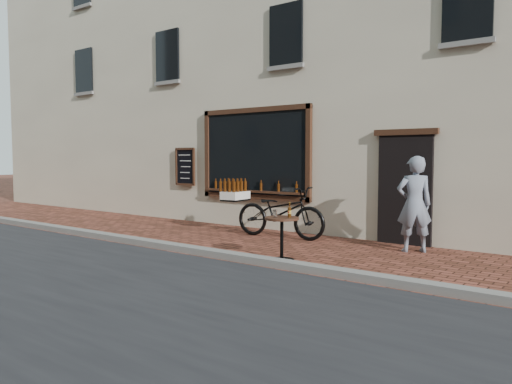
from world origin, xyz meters
The scene contains 6 objects.
ground centered at (0.00, 0.00, 0.00)m, with size 90.00×90.00×0.00m, color #4C2518.
kerb centered at (0.00, 0.20, 0.06)m, with size 90.00×0.25×0.12m, color slate.
shop_building centered at (0.00, 6.50, 5.00)m, with size 28.00×6.20×10.00m.
cargo_bicycle centered at (-0.60, 2.61, 0.58)m, with size 2.58×0.94×1.21m.
bistro_table centered at (0.85, 0.62, 0.53)m, with size 0.58×0.58×1.00m.
pedestrian centered at (2.33, 2.80, 0.89)m, with size 0.65×0.43×1.78m, color slate.
Camera 1 is at (5.59, -6.29, 1.76)m, focal length 35.00 mm.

